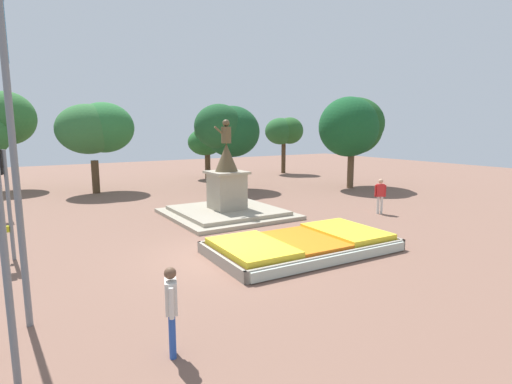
% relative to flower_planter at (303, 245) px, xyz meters
% --- Properties ---
extents(ground_plane, '(80.97, 80.97, 0.00)m').
position_rel_flower_planter_xyz_m(ground_plane, '(-2.73, 0.85, -0.25)').
color(ground_plane, brown).
extents(flower_planter, '(6.62, 3.77, 0.55)m').
position_rel_flower_planter_xyz_m(flower_planter, '(0.00, 0.00, 0.00)').
color(flower_planter, '#38281C').
rests_on(flower_planter, ground_plane).
extents(statue_monument, '(5.57, 5.57, 4.71)m').
position_rel_flower_planter_xyz_m(statue_monument, '(0.44, 6.60, 0.59)').
color(statue_monument, '#9D937F').
rests_on(statue_monument, ground_plane).
extents(traffic_light_mid_block, '(0.42, 0.31, 3.63)m').
position_rel_flower_planter_xyz_m(traffic_light_mid_block, '(-8.78, 4.38, 2.25)').
color(traffic_light_mid_block, slate).
rests_on(traffic_light_mid_block, ground_plane).
extents(traffic_light_far_corner, '(0.42, 0.30, 3.29)m').
position_rel_flower_planter_xyz_m(traffic_light_far_corner, '(-8.85, 11.86, 2.07)').
color(traffic_light_far_corner, slate).
rests_on(traffic_light_far_corner, ground_plane).
extents(banner_pole, '(0.17, 0.68, 7.28)m').
position_rel_flower_planter_xyz_m(banner_pole, '(-8.47, -0.99, 3.60)').
color(banner_pole, slate).
rests_on(banner_pole, ground_plane).
extents(pedestrian_with_handbag, '(0.33, 0.55, 1.77)m').
position_rel_flower_planter_xyz_m(pedestrian_with_handbag, '(-6.21, -3.81, 0.78)').
color(pedestrian_with_handbag, '#264CA5').
rests_on(pedestrian_with_handbag, ground_plane).
extents(pedestrian_near_planter, '(0.48, 0.40, 1.78)m').
position_rel_flower_planter_xyz_m(pedestrian_near_planter, '(7.24, 2.92, 0.79)').
color(pedestrian_near_planter, beige).
rests_on(pedestrian_near_planter, ground_plane).
extents(park_tree_far_left, '(4.79, 3.98, 5.90)m').
position_rel_flower_planter_xyz_m(park_tree_far_left, '(4.42, 14.00, 3.93)').
color(park_tree_far_left, brown).
rests_on(park_tree_far_left, ground_plane).
extents(park_tree_behind_statue, '(3.42, 3.30, 5.30)m').
position_rel_flower_planter_xyz_m(park_tree_behind_statue, '(13.79, 20.26, 3.75)').
color(park_tree_behind_statue, '#4C3823').
rests_on(park_tree_behind_statue, ground_plane).
extents(park_tree_street_side, '(3.28, 3.78, 4.92)m').
position_rel_flower_planter_xyz_m(park_tree_street_side, '(6.01, 20.58, 3.21)').
color(park_tree_street_side, '#4C3823').
rests_on(park_tree_street_side, ground_plane).
extents(park_tree_mid_canopy, '(5.02, 4.20, 6.01)m').
position_rel_flower_planter_xyz_m(park_tree_mid_canopy, '(-3.43, 17.70, 4.02)').
color(park_tree_mid_canopy, '#4C3823').
rests_on(park_tree_mid_canopy, ground_plane).
extents(park_tree_distant, '(5.44, 4.62, 6.48)m').
position_rel_flower_planter_xyz_m(park_tree_distant, '(12.66, 10.34, 4.17)').
color(park_tree_distant, brown).
rests_on(park_tree_distant, ground_plane).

